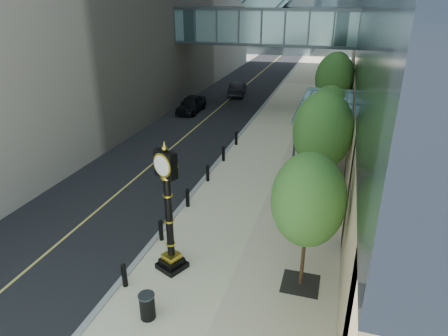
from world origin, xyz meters
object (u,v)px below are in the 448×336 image
at_px(pedestrian, 315,175).
at_px(car_near, 191,104).
at_px(trash_bin, 147,307).
at_px(car_far, 238,89).
at_px(street_clock, 169,219).

bearing_deg(pedestrian, car_near, -64.62).
bearing_deg(trash_bin, car_far, 99.62).
distance_m(car_near, car_far, 8.03).
xyz_separation_m(pedestrian, car_far, (-9.99, 21.08, -0.29)).
xyz_separation_m(street_clock, car_near, (-7.58, 21.91, -1.55)).
bearing_deg(car_far, street_clock, 91.93).
relative_size(pedestrian, car_far, 0.44).
bearing_deg(car_far, car_near, 64.57).
height_order(car_near, car_far, car_near).
relative_size(car_near, car_far, 1.00).
xyz_separation_m(pedestrian, car_near, (-12.40, 13.42, -0.26)).
height_order(pedestrian, car_near, pedestrian).
xyz_separation_m(street_clock, pedestrian, (4.82, 8.49, -1.29)).
height_order(street_clock, car_near, street_clock).
distance_m(street_clock, trash_bin, 3.28).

